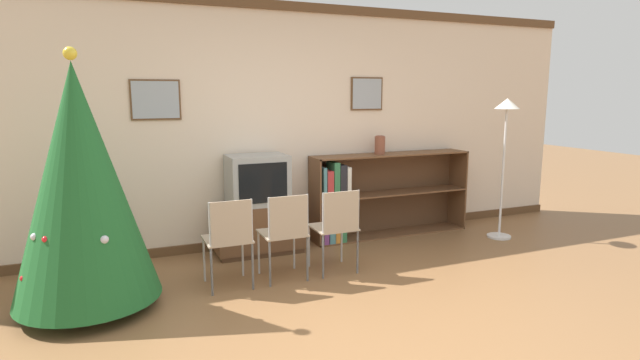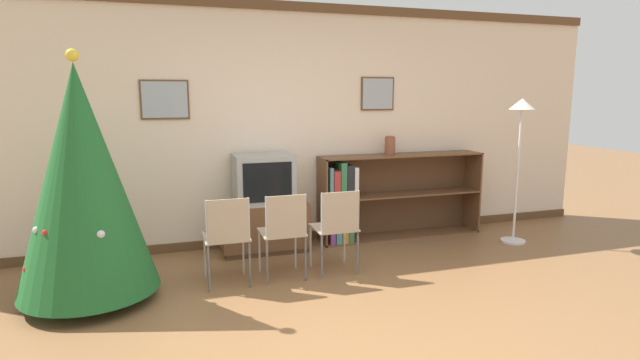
{
  "view_description": "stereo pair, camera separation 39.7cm",
  "coord_description": "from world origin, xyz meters",
  "px_view_note": "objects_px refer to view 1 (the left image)",
  "views": [
    {
      "loc": [
        -1.63,
        -2.87,
        1.72
      ],
      "look_at": [
        0.16,
        1.37,
        0.91
      ],
      "focal_mm": 28.0,
      "sensor_mm": 36.0,
      "label": 1
    },
    {
      "loc": [
        -1.25,
        -3.01,
        1.72
      ],
      "look_at": [
        0.16,
        1.37,
        0.91
      ],
      "focal_mm": 28.0,
      "sensor_mm": 36.0,
      "label": 2
    }
  ],
  "objects_px": {
    "tv_console": "(258,228)",
    "standing_lamp": "(506,132)",
    "television": "(257,180)",
    "bookshelf": "(364,197)",
    "christmas_tree": "(81,184)",
    "folding_chair_center": "(285,231)",
    "folding_chair_right": "(337,225)",
    "folding_chair_left": "(229,237)",
    "vase": "(380,145)"
  },
  "relations": [
    {
      "from": "folding_chair_center",
      "to": "standing_lamp",
      "type": "height_order",
      "value": "standing_lamp"
    },
    {
      "from": "television",
      "to": "folding_chair_center",
      "type": "relative_size",
      "value": 0.76
    },
    {
      "from": "christmas_tree",
      "to": "folding_chair_center",
      "type": "relative_size",
      "value": 2.51
    },
    {
      "from": "vase",
      "to": "standing_lamp",
      "type": "xyz_separation_m",
      "value": [
        1.3,
        -0.66,
        0.16
      ]
    },
    {
      "from": "bookshelf",
      "to": "vase",
      "type": "height_order",
      "value": "vase"
    },
    {
      "from": "folding_chair_left",
      "to": "vase",
      "type": "height_order",
      "value": "vase"
    },
    {
      "from": "tv_console",
      "to": "vase",
      "type": "height_order",
      "value": "vase"
    },
    {
      "from": "tv_console",
      "to": "standing_lamp",
      "type": "xyz_separation_m",
      "value": [
        2.83,
        -0.58,
        1.0
      ]
    },
    {
      "from": "tv_console",
      "to": "folding_chair_right",
      "type": "xyz_separation_m",
      "value": [
        0.52,
        -0.91,
        0.2
      ]
    },
    {
      "from": "tv_console",
      "to": "folding_chair_center",
      "type": "height_order",
      "value": "folding_chair_center"
    },
    {
      "from": "vase",
      "to": "tv_console",
      "type": "bearing_deg",
      "value": -177.12
    },
    {
      "from": "folding_chair_left",
      "to": "folding_chair_center",
      "type": "height_order",
      "value": "same"
    },
    {
      "from": "standing_lamp",
      "to": "bookshelf",
      "type": "bearing_deg",
      "value": 156.37
    },
    {
      "from": "tv_console",
      "to": "television",
      "type": "distance_m",
      "value": 0.53
    },
    {
      "from": "christmas_tree",
      "to": "folding_chair_left",
      "type": "xyz_separation_m",
      "value": [
        1.13,
        -0.02,
        -0.55
      ]
    },
    {
      "from": "bookshelf",
      "to": "christmas_tree",
      "type": "bearing_deg",
      "value": -162.17
    },
    {
      "from": "folding_chair_left",
      "to": "folding_chair_right",
      "type": "height_order",
      "value": "same"
    },
    {
      "from": "vase",
      "to": "christmas_tree",
      "type": "bearing_deg",
      "value": -163.21
    },
    {
      "from": "tv_console",
      "to": "bookshelf",
      "type": "bearing_deg",
      "value": 3.27
    },
    {
      "from": "christmas_tree",
      "to": "folding_chair_right",
      "type": "height_order",
      "value": "christmas_tree"
    },
    {
      "from": "tv_console",
      "to": "folding_chair_right",
      "type": "distance_m",
      "value": 1.06
    },
    {
      "from": "television",
      "to": "folding_chair_right",
      "type": "xyz_separation_m",
      "value": [
        0.52,
        -0.9,
        -0.33
      ]
    },
    {
      "from": "folding_chair_center",
      "to": "bookshelf",
      "type": "relative_size",
      "value": 0.41
    },
    {
      "from": "christmas_tree",
      "to": "folding_chair_right",
      "type": "bearing_deg",
      "value": -0.59
    },
    {
      "from": "vase",
      "to": "bookshelf",
      "type": "bearing_deg",
      "value": -179.72
    },
    {
      "from": "vase",
      "to": "folding_chair_center",
      "type": "bearing_deg",
      "value": -147.31
    },
    {
      "from": "standing_lamp",
      "to": "television",
      "type": "bearing_deg",
      "value": 168.5
    },
    {
      "from": "television",
      "to": "standing_lamp",
      "type": "height_order",
      "value": "standing_lamp"
    },
    {
      "from": "television",
      "to": "standing_lamp",
      "type": "xyz_separation_m",
      "value": [
        2.83,
        -0.58,
        0.47
      ]
    },
    {
      "from": "television",
      "to": "folding_chair_left",
      "type": "bearing_deg",
      "value": -119.81
    },
    {
      "from": "christmas_tree",
      "to": "folding_chair_left",
      "type": "bearing_deg",
      "value": -1.13
    },
    {
      "from": "tv_console",
      "to": "standing_lamp",
      "type": "distance_m",
      "value": 3.06
    },
    {
      "from": "television",
      "to": "vase",
      "type": "relative_size",
      "value": 2.84
    },
    {
      "from": "folding_chair_center",
      "to": "folding_chair_right",
      "type": "height_order",
      "value": "same"
    },
    {
      "from": "television",
      "to": "christmas_tree",
      "type": "bearing_deg",
      "value": -151.92
    },
    {
      "from": "folding_chair_left",
      "to": "folding_chair_center",
      "type": "distance_m",
      "value": 0.52
    },
    {
      "from": "vase",
      "to": "standing_lamp",
      "type": "height_order",
      "value": "standing_lamp"
    },
    {
      "from": "christmas_tree",
      "to": "bookshelf",
      "type": "relative_size",
      "value": 1.02
    },
    {
      "from": "television",
      "to": "folding_chair_right",
      "type": "bearing_deg",
      "value": -60.19
    },
    {
      "from": "folding_chair_left",
      "to": "folding_chair_center",
      "type": "relative_size",
      "value": 1.0
    },
    {
      "from": "christmas_tree",
      "to": "bookshelf",
      "type": "height_order",
      "value": "christmas_tree"
    },
    {
      "from": "christmas_tree",
      "to": "bookshelf",
      "type": "distance_m",
      "value": 3.18
    },
    {
      "from": "bookshelf",
      "to": "standing_lamp",
      "type": "distance_m",
      "value": 1.81
    },
    {
      "from": "christmas_tree",
      "to": "folding_chair_center",
      "type": "xyz_separation_m",
      "value": [
        1.65,
        -0.02,
        -0.55
      ]
    },
    {
      "from": "tv_console",
      "to": "folding_chair_center",
      "type": "xyz_separation_m",
      "value": [
        0.0,
        -0.91,
        0.2
      ]
    },
    {
      "from": "television",
      "to": "bookshelf",
      "type": "height_order",
      "value": "television"
    },
    {
      "from": "folding_chair_center",
      "to": "television",
      "type": "bearing_deg",
      "value": 90.0
    },
    {
      "from": "standing_lamp",
      "to": "folding_chair_right",
      "type": "bearing_deg",
      "value": -171.92
    },
    {
      "from": "christmas_tree",
      "to": "vase",
      "type": "relative_size",
      "value": 9.33
    },
    {
      "from": "tv_console",
      "to": "standing_lamp",
      "type": "bearing_deg",
      "value": -11.55
    }
  ]
}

